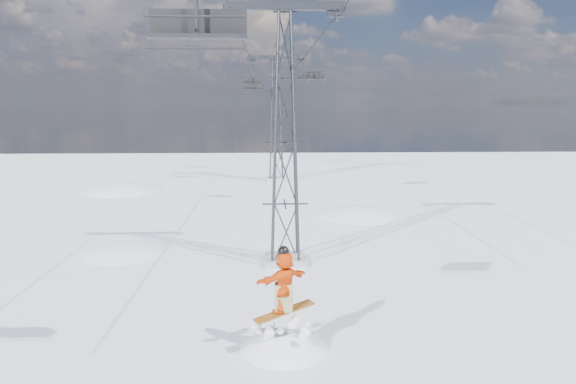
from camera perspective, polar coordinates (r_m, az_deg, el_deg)
name	(u,v)px	position (r m, az deg, el deg)	size (l,w,h in m)	color
ground	(268,344)	(16.25, -2.29, -16.54)	(120.00, 120.00, 0.00)	white
snow_terrain	(204,333)	(39.85, -9.29, -15.20)	(39.00, 37.00, 22.00)	white
lift_tower_near	(285,143)	(22.63, -0.34, 5.43)	(5.20, 1.80, 11.43)	#999999
lift_tower_far	(276,122)	(47.59, -1.34, 7.78)	(5.20, 1.80, 11.43)	#999999
haul_cables	(279,45)	(34.25, -1.00, 15.97)	(4.46, 51.00, 0.06)	black
lift_chair_near	(197,26)	(11.41, -10.02, 17.69)	(2.05, 0.59, 2.55)	black
lift_chair_mid	(312,76)	(35.29, 2.63, 12.74)	(1.88, 0.54, 2.33)	black
lift_chair_far	(251,82)	(46.08, -4.12, 12.14)	(1.82, 0.52, 2.25)	black
lift_chair_extra	(254,87)	(54.04, -3.84, 11.52)	(2.09, 0.60, 2.60)	black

